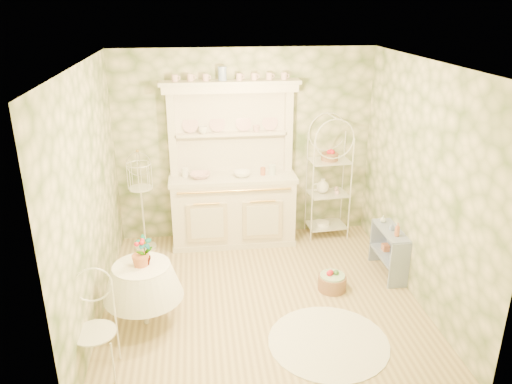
{
  "coord_description": "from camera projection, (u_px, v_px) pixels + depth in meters",
  "views": [
    {
      "loc": [
        -0.68,
        -4.98,
        3.29
      ],
      "look_at": [
        0.0,
        0.5,
        1.15
      ],
      "focal_mm": 35.0,
      "sensor_mm": 36.0,
      "label": 1
    }
  ],
  "objects": [
    {
      "name": "potted_geranium",
      "position": [
        145.0,
        253.0,
        5.12
      ],
      "size": [
        0.2,
        0.17,
        0.33
      ],
      "primitive_type": "imported",
      "rotation": [
        0.0,
        0.0,
        0.38
      ],
      "color": "#3F7238",
      "rests_on": "round_table"
    },
    {
      "name": "lace_rug",
      "position": [
        328.0,
        342.0,
        5.12
      ],
      "size": [
        1.29,
        1.29,
        0.01
      ],
      "primitive_type": "cylinder",
      "rotation": [
        0.0,
        0.0,
        0.04
      ],
      "color": "white",
      "rests_on": "floor"
    },
    {
      "name": "birdcage_stand",
      "position": [
        142.0,
        203.0,
        6.8
      ],
      "size": [
        0.34,
        0.34,
        1.4
      ],
      "primitive_type": "cube",
      "rotation": [
        0.0,
        0.0,
        0.02
      ],
      "color": "white",
      "rests_on": "floor"
    },
    {
      "name": "floor",
      "position": [
        261.0,
        298.0,
        5.87
      ],
      "size": [
        3.6,
        3.6,
        0.0
      ],
      "primitive_type": "plane",
      "color": "tan",
      "rests_on": "ground"
    },
    {
      "name": "cup_left",
      "position": [
        203.0,
        131.0,
        6.78
      ],
      "size": [
        0.16,
        0.16,
        0.1
      ],
      "primitive_type": "imported",
      "rotation": [
        0.0,
        0.0,
        -0.28
      ],
      "color": "white",
      "rests_on": "kitchen_dresser"
    },
    {
      "name": "bowl_floral",
      "position": [
        200.0,
        177.0,
        6.81
      ],
      "size": [
        0.29,
        0.29,
        0.07
      ],
      "primitive_type": "imported",
      "rotation": [
        0.0,
        0.0,
        -0.04
      ],
      "color": "white",
      "rests_on": "kitchen_dresser"
    },
    {
      "name": "ceiling",
      "position": [
        262.0,
        63.0,
        4.9
      ],
      "size": [
        3.6,
        3.6,
        0.0
      ],
      "primitive_type": "plane",
      "color": "white",
      "rests_on": "floor"
    },
    {
      "name": "kitchen_dresser",
      "position": [
        232.0,
        166.0,
        6.84
      ],
      "size": [
        1.87,
        0.61,
        2.29
      ],
      "primitive_type": "cube",
      "color": "white",
      "rests_on": "floor"
    },
    {
      "name": "wall_front",
      "position": [
        294.0,
        277.0,
        3.72
      ],
      "size": [
        3.6,
        3.6,
        0.0
      ],
      "primitive_type": "plane",
      "color": "beige",
      "rests_on": "floor"
    },
    {
      "name": "wall_left",
      "position": [
        90.0,
        199.0,
        5.18
      ],
      "size": [
        3.6,
        3.6,
        0.0
      ],
      "primitive_type": "plane",
      "color": "beige",
      "rests_on": "floor"
    },
    {
      "name": "cafe_chair",
      "position": [
        95.0,
        338.0,
        4.56
      ],
      "size": [
        0.41,
        0.41,
        0.79
      ],
      "primitive_type": "cube",
      "rotation": [
        0.0,
        0.0,
        0.17
      ],
      "color": "white",
      "rests_on": "floor"
    },
    {
      "name": "cup_right",
      "position": [
        256.0,
        130.0,
        6.86
      ],
      "size": [
        0.12,
        0.12,
        0.09
      ],
      "primitive_type": "imported",
      "rotation": [
        0.0,
        0.0,
        -0.29
      ],
      "color": "white",
      "rests_on": "kitchen_dresser"
    },
    {
      "name": "bottle_blue",
      "position": [
        392.0,
        228.0,
        6.16
      ],
      "size": [
        0.05,
        0.05,
        0.1
      ],
      "primitive_type": "imported",
      "rotation": [
        0.0,
        0.0,
        0.13
      ],
      "color": "#7C92C9",
      "rests_on": "side_shelf"
    },
    {
      "name": "bottle_amber",
      "position": [
        397.0,
        231.0,
        6.0
      ],
      "size": [
        0.07,
        0.07,
        0.17
      ],
      "primitive_type": "imported",
      "rotation": [
        0.0,
        0.0,
        0.1
      ],
      "color": "#BE6A46",
      "rests_on": "side_shelf"
    },
    {
      "name": "bottle_glass",
      "position": [
        383.0,
        220.0,
        6.39
      ],
      "size": [
        0.09,
        0.09,
        0.1
      ],
      "primitive_type": "imported",
      "rotation": [
        0.0,
        0.0,
        -0.24
      ],
      "color": "silver",
      "rests_on": "side_shelf"
    },
    {
      "name": "bowl_white",
      "position": [
        242.0,
        176.0,
        6.86
      ],
      "size": [
        0.29,
        0.29,
        0.07
      ],
      "primitive_type": "imported",
      "rotation": [
        0.0,
        0.0,
        0.27
      ],
      "color": "white",
      "rests_on": "kitchen_dresser"
    },
    {
      "name": "bakers_rack",
      "position": [
        329.0,
        178.0,
        7.16
      ],
      "size": [
        0.59,
        0.44,
        1.78
      ],
      "primitive_type": "cube",
      "rotation": [
        0.0,
        0.0,
        0.09
      ],
      "color": "white",
      "rests_on": "floor"
    },
    {
      "name": "floor_basket",
      "position": [
        332.0,
        281.0,
        6.01
      ],
      "size": [
        0.34,
        0.34,
        0.22
      ],
      "primitive_type": "cylinder",
      "rotation": [
        0.0,
        0.0,
        0.0
      ],
      "color": "#986D50",
      "rests_on": "floor"
    },
    {
      "name": "wall_back",
      "position": [
        245.0,
        146.0,
        7.05
      ],
      "size": [
        3.6,
        3.6,
        0.0
      ],
      "primitive_type": "plane",
      "color": "beige",
      "rests_on": "floor"
    },
    {
      "name": "side_shelf",
      "position": [
        389.0,
        251.0,
        6.3
      ],
      "size": [
        0.32,
        0.74,
        0.62
      ],
      "primitive_type": "cube",
      "rotation": [
        0.0,
        0.0,
        0.07
      ],
      "color": "#8695B9",
      "rests_on": "floor"
    },
    {
      "name": "round_table",
      "position": [
        144.0,
        297.0,
        5.3
      ],
      "size": [
        0.71,
        0.71,
        0.65
      ],
      "primitive_type": "cylinder",
      "rotation": [
        0.0,
        0.0,
        -0.21
      ],
      "color": "white",
      "rests_on": "floor"
    },
    {
      "name": "wall_right",
      "position": [
        421.0,
        184.0,
        5.59
      ],
      "size": [
        3.6,
        3.6,
        0.0
      ],
      "primitive_type": "plane",
      "color": "beige",
      "rests_on": "floor"
    }
  ]
}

